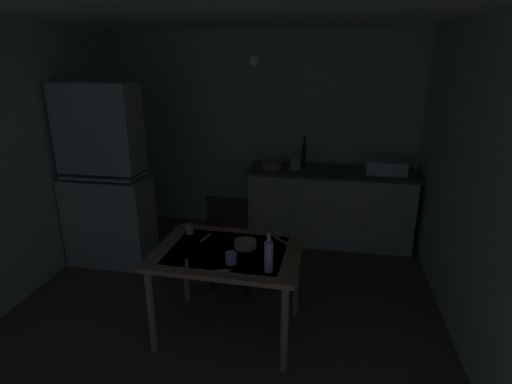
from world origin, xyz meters
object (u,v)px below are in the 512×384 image
(mixing_bowl_counter, at_px, (271,165))
(serving_bowl_wide, at_px, (245,244))
(hand_pump, at_px, (304,154))
(dining_table, at_px, (228,261))
(hutch_cabinet, at_px, (106,183))
(chair_far_side, at_px, (231,241))
(mug_dark, at_px, (190,229))
(glass_bottle, at_px, (269,256))
(sink_basin, at_px, (385,166))

(mixing_bowl_counter, bearing_deg, serving_bowl_wide, -88.11)
(hand_pump, bearing_deg, dining_table, -102.53)
(hutch_cabinet, bearing_deg, mixing_bowl_counter, 29.81)
(dining_table, distance_m, serving_bowl_wide, 0.19)
(hutch_cabinet, xyz_separation_m, chair_far_side, (1.42, -0.32, -0.40))
(dining_table, distance_m, mug_dark, 0.47)
(hutch_cabinet, bearing_deg, glass_bottle, -32.40)
(hand_pump, height_order, serving_bowl_wide, hand_pump)
(dining_table, xyz_separation_m, serving_bowl_wide, (0.13, 0.07, 0.12))
(hand_pump, distance_m, glass_bottle, 2.24)
(mug_dark, bearing_deg, glass_bottle, -33.73)
(hutch_cabinet, xyz_separation_m, glass_bottle, (1.91, -1.21, -0.04))
(mixing_bowl_counter, bearing_deg, chair_far_side, -99.07)
(sink_basin, relative_size, mixing_bowl_counter, 1.93)
(sink_basin, height_order, serving_bowl_wide, sink_basin)
(chair_far_side, height_order, mug_dark, chair_far_side)
(chair_far_side, distance_m, glass_bottle, 1.08)
(hand_pump, xyz_separation_m, glass_bottle, (-0.08, -2.23, -0.20))
(hutch_cabinet, distance_m, dining_table, 1.83)
(sink_basin, bearing_deg, mixing_bowl_counter, -177.81)
(dining_table, bearing_deg, hutch_cabinet, 148.45)
(mixing_bowl_counter, bearing_deg, hand_pump, 14.36)
(serving_bowl_wide, distance_m, mug_dark, 0.54)
(mixing_bowl_counter, height_order, glass_bottle, glass_bottle)
(hutch_cabinet, xyz_separation_m, mixing_bowl_counter, (1.61, 0.92, 0.03))
(serving_bowl_wide, bearing_deg, glass_bottle, -54.79)
(hand_pump, bearing_deg, serving_bowl_wide, -99.35)
(serving_bowl_wide, relative_size, glass_bottle, 0.60)
(mixing_bowl_counter, xyz_separation_m, mug_dark, (-0.45, -1.64, -0.14))
(sink_basin, height_order, mug_dark, sink_basin)
(mug_dark, bearing_deg, hand_pump, 64.61)
(hand_pump, relative_size, mug_dark, 4.62)
(hand_pump, xyz_separation_m, dining_table, (-0.44, -1.97, -0.41))
(hutch_cabinet, bearing_deg, hand_pump, 27.18)
(chair_far_side, relative_size, glass_bottle, 3.36)
(mixing_bowl_counter, distance_m, serving_bowl_wide, 1.81)
(sink_basin, xyz_separation_m, glass_bottle, (-1.01, -2.19, -0.11))
(hand_pump, height_order, chair_far_side, hand_pump)
(hand_pump, xyz_separation_m, mixing_bowl_counter, (-0.37, -0.10, -0.13))
(serving_bowl_wide, relative_size, mug_dark, 2.07)
(hutch_cabinet, height_order, chair_far_side, hutch_cabinet)
(dining_table, xyz_separation_m, chair_far_side, (-0.13, 0.63, -0.15))
(sink_basin, bearing_deg, serving_bowl_wide, -123.96)
(serving_bowl_wide, xyz_separation_m, mug_dark, (-0.51, 0.17, 0.01))
(hutch_cabinet, height_order, mixing_bowl_counter, hutch_cabinet)
(sink_basin, relative_size, chair_far_side, 0.45)
(hand_pump, relative_size, dining_table, 0.34)
(hutch_cabinet, xyz_separation_m, serving_bowl_wide, (1.67, -0.88, -0.13))
(chair_far_side, bearing_deg, mixing_bowl_counter, 80.93)
(hand_pump, height_order, mixing_bowl_counter, hand_pump)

